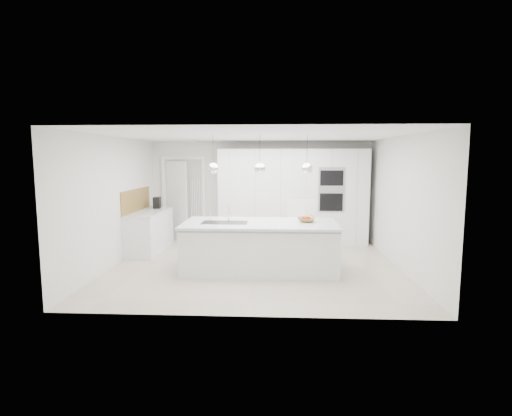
{
  "coord_description": "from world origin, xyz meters",
  "views": [
    {
      "loc": [
        0.4,
        -7.55,
        2.08
      ],
      "look_at": [
        0.0,
        0.3,
        1.1
      ],
      "focal_mm": 28.0,
      "sensor_mm": 36.0,
      "label": 1
    }
  ],
  "objects_px": {
    "island_base": "(260,248)",
    "bar_stool_right": "(308,230)",
    "fruit_bowl": "(307,220)",
    "espresso_machine": "(157,203)",
    "bar_stool_left": "(296,230)"
  },
  "relations": [
    {
      "from": "fruit_bowl",
      "to": "bar_stool_right",
      "type": "distance_m",
      "value": 0.94
    },
    {
      "from": "island_base",
      "to": "bar_stool_right",
      "type": "bearing_deg",
      "value": 46.63
    },
    {
      "from": "fruit_bowl",
      "to": "bar_stool_left",
      "type": "relative_size",
      "value": 0.28
    },
    {
      "from": "fruit_bowl",
      "to": "bar_stool_left",
      "type": "xyz_separation_m",
      "value": [
        -0.14,
        0.84,
        -0.34
      ]
    },
    {
      "from": "fruit_bowl",
      "to": "bar_stool_left",
      "type": "distance_m",
      "value": 0.91
    },
    {
      "from": "espresso_machine",
      "to": "bar_stool_left",
      "type": "height_order",
      "value": "bar_stool_left"
    },
    {
      "from": "island_base",
      "to": "bar_stool_left",
      "type": "bearing_deg",
      "value": 53.55
    },
    {
      "from": "bar_stool_left",
      "to": "bar_stool_right",
      "type": "bearing_deg",
      "value": 4.23
    },
    {
      "from": "island_base",
      "to": "espresso_machine",
      "type": "relative_size",
      "value": 10.58
    },
    {
      "from": "island_base",
      "to": "bar_stool_left",
      "type": "xyz_separation_m",
      "value": [
        0.73,
        0.98,
        0.17
      ]
    },
    {
      "from": "fruit_bowl",
      "to": "espresso_machine",
      "type": "bearing_deg",
      "value": 150.87
    },
    {
      "from": "island_base",
      "to": "bar_stool_right",
      "type": "relative_size",
      "value": 2.34
    },
    {
      "from": "bar_stool_left",
      "to": "bar_stool_right",
      "type": "distance_m",
      "value": 0.24
    },
    {
      "from": "island_base",
      "to": "bar_stool_right",
      "type": "distance_m",
      "value": 1.41
    },
    {
      "from": "fruit_bowl",
      "to": "espresso_machine",
      "type": "xyz_separation_m",
      "value": [
        -3.4,
        1.89,
        0.09
      ]
    }
  ]
}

